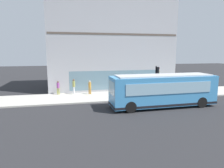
# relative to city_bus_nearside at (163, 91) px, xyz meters

# --- Properties ---
(ground) EXTENTS (120.00, 120.00, 0.00)m
(ground) POSITION_rel_city_bus_nearside_xyz_m (0.11, 2.72, -1.55)
(ground) COLOR #262628
(sidewalk_curb) EXTENTS (4.94, 40.00, 0.15)m
(sidewalk_curb) POSITION_rel_city_bus_nearside_xyz_m (5.18, 2.72, -1.48)
(sidewalk_curb) COLOR #B2ADA3
(sidewalk_curb) RESTS_ON ground
(building_corner) EXTENTS (9.00, 16.70, 13.33)m
(building_corner) POSITION_rel_city_bus_nearside_xyz_m (12.12, 2.72, 5.10)
(building_corner) COLOR #A8A8AD
(building_corner) RESTS_ON ground
(city_bus_nearside) EXTENTS (2.74, 10.08, 3.07)m
(city_bus_nearside) POSITION_rel_city_bus_nearside_xyz_m (0.00, 0.00, 0.00)
(city_bus_nearside) COLOR #3F8CC6
(city_bus_nearside) RESTS_ON ground
(traffic_light_near_corner) EXTENTS (0.32, 0.49, 3.47)m
(traffic_light_near_corner) POSITION_rel_city_bus_nearside_xyz_m (3.33, -0.91, 1.02)
(traffic_light_near_corner) COLOR black
(traffic_light_near_corner) RESTS_ON sidewalk_curb
(fire_hydrant) EXTENTS (0.35, 0.35, 0.74)m
(fire_hydrant) POSITION_rel_city_bus_nearside_xyz_m (6.92, 1.40, -1.04)
(fire_hydrant) COLOR gold
(fire_hydrant) RESTS_ON sidewalk_curb
(pedestrian_near_building_entrance) EXTENTS (0.32, 0.32, 1.62)m
(pedestrian_near_building_entrance) POSITION_rel_city_bus_nearside_xyz_m (7.07, 9.87, -0.47)
(pedestrian_near_building_entrance) COLOR #99994C
(pedestrian_near_building_entrance) RESTS_ON sidewalk_curb
(pedestrian_near_hydrant) EXTENTS (0.32, 0.32, 1.82)m
(pedestrian_near_hydrant) POSITION_rel_city_bus_nearside_xyz_m (6.89, 8.05, -0.35)
(pedestrian_near_hydrant) COLOR silver
(pedestrian_near_hydrant) RESTS_ON sidewalk_curb
(pedestrian_walking_along_curb) EXTENTS (0.32, 0.32, 1.63)m
(pedestrian_walking_along_curb) POSITION_rel_city_bus_nearside_xyz_m (6.52, 6.19, -0.47)
(pedestrian_walking_along_curb) COLOR gold
(pedestrian_walking_along_curb) RESTS_ON sidewalk_curb
(pedestrian_by_light_pole) EXTENTS (0.32, 0.32, 1.59)m
(pedestrian_by_light_pole) POSITION_rel_city_bus_nearside_xyz_m (5.44, 1.58, -0.49)
(pedestrian_by_light_pole) COLOR #3F8C4C
(pedestrian_by_light_pole) RESTS_ON sidewalk_curb
(newspaper_vending_box) EXTENTS (0.44, 0.43, 0.90)m
(newspaper_vending_box) POSITION_rel_city_bus_nearside_xyz_m (5.91, -0.18, -0.95)
(newspaper_vending_box) COLOR #263F99
(newspaper_vending_box) RESTS_ON sidewalk_curb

